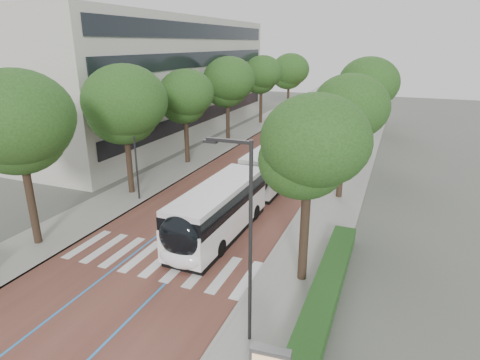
% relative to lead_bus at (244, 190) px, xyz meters
% --- Properties ---
extents(ground, '(160.00, 160.00, 0.00)m').
position_rel_lead_bus_xyz_m(ground, '(-1.98, -8.77, -1.63)').
color(ground, '#51544C').
rests_on(ground, ground).
extents(road, '(11.00, 140.00, 0.02)m').
position_rel_lead_bus_xyz_m(road, '(-1.98, 31.23, -1.62)').
color(road, '#572E26').
rests_on(road, ground).
extents(sidewalk_left, '(4.00, 140.00, 0.12)m').
position_rel_lead_bus_xyz_m(sidewalk_left, '(-9.48, 31.23, -1.57)').
color(sidewalk_left, '#989690').
rests_on(sidewalk_left, ground).
extents(sidewalk_right, '(4.00, 140.00, 0.12)m').
position_rel_lead_bus_xyz_m(sidewalk_right, '(5.52, 31.23, -1.57)').
color(sidewalk_right, '#989690').
rests_on(sidewalk_right, ground).
extents(kerb_left, '(0.20, 140.00, 0.14)m').
position_rel_lead_bus_xyz_m(kerb_left, '(-7.58, 31.23, -1.57)').
color(kerb_left, gray).
rests_on(kerb_left, ground).
extents(kerb_right, '(0.20, 140.00, 0.14)m').
position_rel_lead_bus_xyz_m(kerb_right, '(3.62, 31.23, -1.57)').
color(kerb_right, gray).
rests_on(kerb_right, ground).
extents(zebra_crossing, '(10.55, 3.60, 0.01)m').
position_rel_lead_bus_xyz_m(zebra_crossing, '(-1.78, -7.77, -1.60)').
color(zebra_crossing, silver).
rests_on(zebra_crossing, ground).
extents(lane_line_left, '(0.12, 126.00, 0.01)m').
position_rel_lead_bus_xyz_m(lane_line_left, '(-3.58, 31.23, -1.60)').
color(lane_line_left, '#297ED1').
rests_on(lane_line_left, road).
extents(lane_line_right, '(0.12, 126.00, 0.01)m').
position_rel_lead_bus_xyz_m(lane_line_right, '(-0.38, 31.23, -1.60)').
color(lane_line_right, '#297ED1').
rests_on(lane_line_right, road).
extents(office_building, '(18.11, 40.00, 14.00)m').
position_rel_lead_bus_xyz_m(office_building, '(-21.46, 19.23, 5.37)').
color(office_building, '#A9A89D').
rests_on(office_building, ground).
extents(hedge, '(1.20, 14.00, 0.80)m').
position_rel_lead_bus_xyz_m(hedge, '(7.12, -8.77, -1.11)').
color(hedge, '#1F4819').
rests_on(hedge, sidewalk_right).
extents(streetlight_near, '(1.82, 0.20, 8.00)m').
position_rel_lead_bus_xyz_m(streetlight_near, '(4.64, -11.77, 3.19)').
color(streetlight_near, '#2C2C2F').
rests_on(streetlight_near, sidewalk_right).
extents(streetlight_far, '(1.82, 0.20, 8.00)m').
position_rel_lead_bus_xyz_m(streetlight_far, '(4.64, 13.23, 3.19)').
color(streetlight_far, '#2C2C2F').
rests_on(streetlight_far, sidewalk_right).
extents(lamp_post_left, '(0.14, 0.14, 8.00)m').
position_rel_lead_bus_xyz_m(lamp_post_left, '(-8.08, -0.77, 2.49)').
color(lamp_post_left, '#2C2C2F').
rests_on(lamp_post_left, sidewalk_left).
extents(trees_left, '(6.44, 61.16, 9.40)m').
position_rel_lead_bus_xyz_m(trees_left, '(-9.48, 17.35, 4.89)').
color(trees_left, black).
rests_on(trees_left, ground).
extents(trees_right, '(6.03, 47.11, 9.33)m').
position_rel_lead_bus_xyz_m(trees_right, '(5.72, 15.21, 4.72)').
color(trees_right, black).
rests_on(trees_right, ground).
extents(lead_bus, '(2.96, 18.45, 3.20)m').
position_rel_lead_bus_xyz_m(lead_bus, '(0.00, 0.00, 0.00)').
color(lead_bus, black).
rests_on(lead_bus, ground).
extents(bus_queued_0, '(2.86, 12.46, 3.20)m').
position_rel_lead_bus_xyz_m(bus_queued_0, '(-0.16, 15.86, -0.00)').
color(bus_queued_0, white).
rests_on(bus_queued_0, ground).
extents(bus_queued_1, '(2.89, 12.47, 3.20)m').
position_rel_lead_bus_xyz_m(bus_queued_1, '(-0.24, 29.50, -0.00)').
color(bus_queued_1, white).
rests_on(bus_queued_1, ground).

